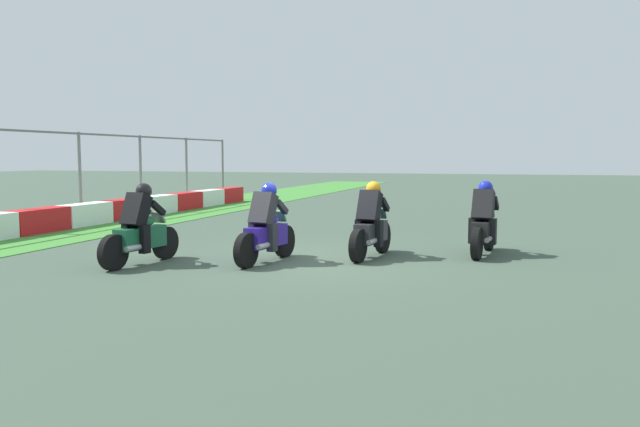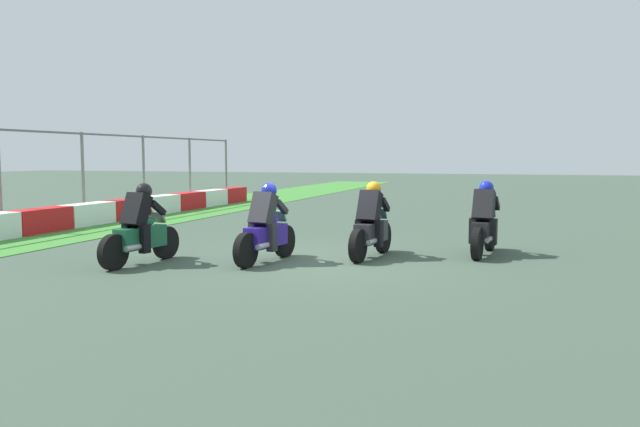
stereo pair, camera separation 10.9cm
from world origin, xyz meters
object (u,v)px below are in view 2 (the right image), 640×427
rider_lane_a (484,225)px  rider_lane_c (266,230)px  rider_lane_d (140,231)px  rider_lane_b (371,226)px

rider_lane_a → rider_lane_c: same height
rider_lane_d → rider_lane_c: bearing=-58.5°
rider_lane_a → rider_lane_b: 2.34m
rider_lane_a → rider_lane_c: (-2.19, 3.87, 0.00)m
rider_lane_b → rider_lane_c: size_ratio=1.00×
rider_lane_c → rider_lane_d: size_ratio=1.00×
rider_lane_b → rider_lane_d: size_ratio=1.00×
rider_lane_a → rider_lane_d: 6.76m
rider_lane_b → rider_lane_c: same height
rider_lane_a → rider_lane_d: bearing=124.2°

